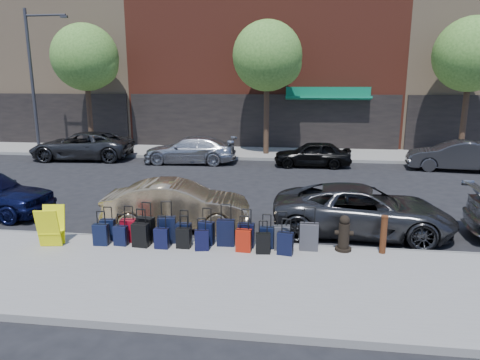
# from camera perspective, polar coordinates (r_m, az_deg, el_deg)

# --- Properties ---
(ground) EXTENTS (120.00, 120.00, 0.00)m
(ground) POSITION_cam_1_polar(r_m,az_deg,el_deg) (15.40, -0.95, -2.62)
(ground) COLOR black
(ground) RESTS_ON ground
(sidewalk_near) EXTENTS (60.00, 4.00, 0.15)m
(sidewalk_near) POSITION_cam_1_polar(r_m,az_deg,el_deg) (9.38, -6.94, -12.74)
(sidewalk_near) COLOR gray
(sidewalk_near) RESTS_ON ground
(sidewalk_far) EXTENTS (60.00, 4.00, 0.15)m
(sidewalk_far) POSITION_cam_1_polar(r_m,az_deg,el_deg) (25.10, 2.41, 3.62)
(sidewalk_far) COLOR gray
(sidewalk_far) RESTS_ON ground
(curb_near) EXTENTS (60.00, 0.08, 0.15)m
(curb_near) POSITION_cam_1_polar(r_m,az_deg,el_deg) (11.19, -4.36, -8.33)
(curb_near) COLOR gray
(curb_near) RESTS_ON ground
(curb_far) EXTENTS (60.00, 0.08, 0.15)m
(curb_far) POSITION_cam_1_polar(r_m,az_deg,el_deg) (23.12, 1.96, 2.82)
(curb_far) COLOR gray
(curb_far) RESTS_ON ground
(building_left) EXTENTS (15.00, 12.12, 16.00)m
(building_left) POSITION_cam_1_polar(r_m,az_deg,el_deg) (37.59, -22.63, 17.86)
(building_left) COLOR #9F8261
(building_left) RESTS_ON ground
(tree_left) EXTENTS (3.80, 3.80, 7.27)m
(tree_left) POSITION_cam_1_polar(r_m,az_deg,el_deg) (27.05, -19.64, 14.92)
(tree_left) COLOR black
(tree_left) RESTS_ON sidewalk_far
(tree_center) EXTENTS (3.80, 3.80, 7.27)m
(tree_center) POSITION_cam_1_polar(r_m,az_deg,el_deg) (24.26, 3.99, 15.92)
(tree_center) COLOR black
(tree_center) RESTS_ON sidewalk_far
(tree_right) EXTENTS (3.80, 3.80, 7.27)m
(tree_right) POSITION_cam_1_polar(r_m,az_deg,el_deg) (25.81, 28.75, 14.24)
(tree_right) COLOR black
(tree_right) RESTS_ON sidewalk_far
(streetlight) EXTENTS (2.59, 0.18, 8.00)m
(streetlight) POSITION_cam_1_polar(r_m,az_deg,el_deg) (27.86, -25.72, 12.78)
(streetlight) COLOR #333338
(streetlight) RESTS_ON sidewalk_far
(suitcase_front_0) EXTENTS (0.37, 0.22, 0.87)m
(suitcase_front_0) POSITION_cam_1_polar(r_m,az_deg,el_deg) (11.59, -17.18, -6.30)
(suitcase_front_0) COLOR black
(suitcase_front_0) RESTS_ON sidewalk_near
(suitcase_front_1) EXTENTS (0.39, 0.22, 0.93)m
(suitcase_front_1) POSITION_cam_1_polar(r_m,az_deg,el_deg) (11.30, -14.62, -6.53)
(suitcase_front_1) COLOR maroon
(suitcase_front_1) RESTS_ON sidewalk_near
(suitcase_front_2) EXTENTS (0.46, 0.31, 1.03)m
(suitcase_front_2) POSITION_cam_1_polar(r_m,az_deg,el_deg) (11.17, -12.43, -6.46)
(suitcase_front_2) COLOR black
(suitcase_front_2) RESTS_ON sidewalk_near
(suitcase_front_3) EXTENTS (0.48, 0.33, 1.07)m
(suitcase_front_3) POSITION_cam_1_polar(r_m,az_deg,el_deg) (11.02, -9.73, -6.56)
(suitcase_front_3) COLOR black
(suitcase_front_3) RESTS_ON sidewalk_near
(suitcase_front_4) EXTENTS (0.38, 0.22, 0.88)m
(suitcase_front_4) POSITION_cam_1_polar(r_m,az_deg,el_deg) (10.85, -7.49, -7.12)
(suitcase_front_4) COLOR black
(suitcase_front_4) RESTS_ON sidewalk_near
(suitcase_front_5) EXTENTS (0.42, 0.29, 0.94)m
(suitcase_front_5) POSITION_cam_1_polar(r_m,az_deg,el_deg) (10.78, -4.54, -7.08)
(suitcase_front_5) COLOR black
(suitcase_front_5) RESTS_ON sidewalk_near
(suitcase_front_6) EXTENTS (0.45, 0.26, 1.05)m
(suitcase_front_6) POSITION_cam_1_polar(r_m,az_deg,el_deg) (10.68, -1.90, -7.03)
(suitcase_front_6) COLOR black
(suitcase_front_6) RESTS_ON sidewalk_near
(suitcase_front_7) EXTENTS (0.40, 0.22, 0.96)m
(suitcase_front_7) POSITION_cam_1_polar(r_m,az_deg,el_deg) (10.59, 0.82, -7.37)
(suitcase_front_7) COLOR black
(suitcase_front_7) RESTS_ON sidewalk_near
(suitcase_front_8) EXTENTS (0.35, 0.20, 0.85)m
(suitcase_front_8) POSITION_cam_1_polar(r_m,az_deg,el_deg) (10.56, 3.54, -7.65)
(suitcase_front_8) COLOR black
(suitcase_front_8) RESTS_ON sidewalk_near
(suitcase_front_9) EXTENTS (0.42, 0.27, 0.95)m
(suitcase_front_9) POSITION_cam_1_polar(r_m,az_deg,el_deg) (10.50, 5.61, -7.65)
(suitcase_front_9) COLOR #3D3D42
(suitcase_front_9) RESTS_ON sidewalk_near
(suitcase_front_10) EXTENTS (0.45, 0.25, 1.07)m
(suitcase_front_10) POSITION_cam_1_polar(r_m,az_deg,el_deg) (10.54, 9.17, -7.46)
(suitcase_front_10) COLOR #38383D
(suitcase_front_10) RESTS_ON sidewalk_near
(suitcase_back_0) EXTENTS (0.37, 0.22, 0.87)m
(suitcase_back_0) POSITION_cam_1_polar(r_m,az_deg,el_deg) (11.27, -18.04, -6.92)
(suitcase_back_0) COLOR black
(suitcase_back_0) RESTS_ON sidewalk_near
(suitcase_back_1) EXTENTS (0.35, 0.23, 0.80)m
(suitcase_back_1) POSITION_cam_1_polar(r_m,az_deg,el_deg) (11.12, -15.60, -7.14)
(suitcase_back_1) COLOR black
(suitcase_back_1) RESTS_ON sidewalk_near
(suitcase_back_2) EXTENTS (0.42, 0.27, 0.95)m
(suitcase_back_2) POSITION_cam_1_polar(r_m,az_deg,el_deg) (10.89, -13.10, -7.15)
(suitcase_back_2) COLOR black
(suitcase_back_2) RESTS_ON sidewalk_near
(suitcase_back_3) EXTENTS (0.35, 0.21, 0.82)m
(suitcase_back_3) POSITION_cam_1_polar(r_m,az_deg,el_deg) (10.70, -10.40, -7.63)
(suitcase_back_3) COLOR black
(suitcase_back_3) RESTS_ON sidewalk_near
(suitcase_back_4) EXTENTS (0.34, 0.20, 0.81)m
(suitcase_back_4) POSITION_cam_1_polar(r_m,az_deg,el_deg) (10.64, -7.55, -7.66)
(suitcase_back_4) COLOR black
(suitcase_back_4) RESTS_ON sidewalk_near
(suitcase_back_5) EXTENTS (0.37, 0.25, 0.80)m
(suitcase_back_5) POSITION_cam_1_polar(r_m,az_deg,el_deg) (10.46, -5.11, -7.99)
(suitcase_back_5) COLOR black
(suitcase_back_5) RESTS_ON sidewalk_near
(suitcase_back_7) EXTENTS (0.38, 0.23, 0.87)m
(suitcase_back_7) POSITION_cam_1_polar(r_m,az_deg,el_deg) (10.34, 0.49, -8.06)
(suitcase_back_7) COLOR #A31B0A
(suitcase_back_7) RESTS_ON sidewalk_near
(suitcase_back_8) EXTENTS (0.36, 0.23, 0.80)m
(suitcase_back_8) POSITION_cam_1_polar(r_m,az_deg,el_deg) (10.24, 3.09, -8.41)
(suitcase_back_8) COLOR black
(suitcase_back_8) RESTS_ON sidewalk_near
(suitcase_back_9) EXTENTS (0.40, 0.27, 0.87)m
(suitcase_back_9) POSITION_cam_1_polar(r_m,az_deg,el_deg) (10.21, 6.05, -8.41)
(suitcase_back_9) COLOR black
(suitcase_back_9) RESTS_ON sidewalk_near
(fire_hydrant) EXTENTS (0.44, 0.40, 0.88)m
(fire_hydrant) POSITION_cam_1_polar(r_m,az_deg,el_deg) (10.65, 13.69, -7.05)
(fire_hydrant) COLOR black
(fire_hydrant) RESTS_ON sidewalk_near
(bollard) EXTENTS (0.17, 0.17, 0.92)m
(bollard) POSITION_cam_1_polar(r_m,az_deg,el_deg) (10.71, 18.60, -6.84)
(bollard) COLOR #38190C
(bollard) RESTS_ON sidewalk_near
(display_rack) EXTENTS (0.63, 0.68, 0.97)m
(display_rack) POSITION_cam_1_polar(r_m,az_deg,el_deg) (11.62, -23.89, -5.71)
(display_rack) COLOR #FBFA0D
(display_rack) RESTS_ON sidewalk_near
(car_near_1) EXTENTS (4.27, 1.88, 1.36)m
(car_near_1) POSITION_cam_1_polar(r_m,az_deg,el_deg) (12.43, -8.34, -3.30)
(car_near_1) COLOR tan
(car_near_1) RESTS_ON ground
(car_near_2) EXTENTS (5.01, 2.58, 1.35)m
(car_near_2) POSITION_cam_1_polar(r_m,az_deg,el_deg) (12.30, 16.00, -3.88)
(car_near_2) COLOR #353538
(car_near_2) RESTS_ON ground
(car_far_0) EXTENTS (5.59, 2.92, 1.50)m
(car_far_0) POSITION_cam_1_polar(r_m,az_deg,el_deg) (24.81, -20.33, 4.29)
(car_far_0) COLOR #2E2E30
(car_far_0) RESTS_ON ground
(car_far_1) EXTENTS (4.86, 2.14, 1.39)m
(car_far_1) POSITION_cam_1_polar(r_m,az_deg,el_deg) (22.37, -6.71, 4.00)
(car_far_1) COLOR silver
(car_far_1) RESTS_ON ground
(car_far_2) EXTENTS (3.80, 1.61, 1.28)m
(car_far_2) POSITION_cam_1_polar(r_m,az_deg,el_deg) (21.58, 9.63, 3.44)
(car_far_2) COLOR black
(car_far_2) RESTS_ON ground
(car_far_3) EXTENTS (4.52, 2.07, 1.44)m
(car_far_3) POSITION_cam_1_polar(r_m,az_deg,el_deg) (22.75, 26.83, 2.90)
(car_far_3) COLOR #353538
(car_far_3) RESTS_ON ground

